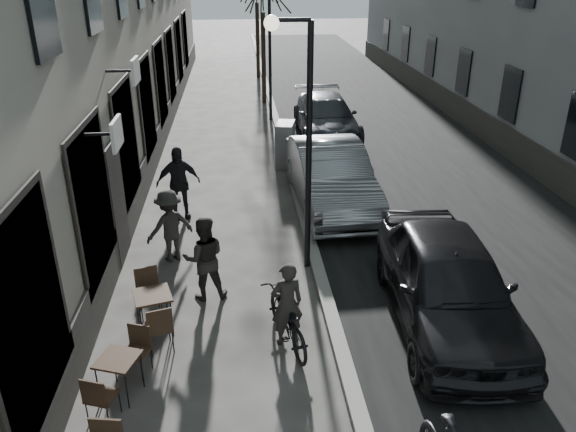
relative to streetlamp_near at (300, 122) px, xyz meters
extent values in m
cube|color=black|center=(4.02, 10.00, -3.16)|extent=(7.30, 60.00, 0.00)
cube|color=gray|center=(0.37, 10.00, -3.10)|extent=(0.25, 60.00, 0.12)
cylinder|color=black|center=(0.17, 0.00, -0.66)|extent=(0.12, 0.12, 5.00)
cylinder|color=black|center=(-0.18, 0.00, 1.84)|extent=(0.70, 0.08, 0.08)
sphere|color=#FFF2CC|center=(-0.53, 0.00, 1.79)|extent=(0.28, 0.28, 0.28)
cylinder|color=black|center=(0.17, 12.00, -0.66)|extent=(0.12, 0.12, 5.00)
cylinder|color=black|center=(0.07, 15.00, -1.21)|extent=(0.20, 0.20, 3.90)
cylinder|color=black|center=(0.07, 21.00, -1.21)|extent=(0.20, 0.20, 3.90)
cube|color=#322216|center=(-3.07, -3.62, -2.50)|extent=(0.71, 0.71, 0.04)
cylinder|color=black|center=(-3.37, -3.77, -2.84)|extent=(0.02, 0.02, 0.65)
cylinder|color=black|center=(-2.93, -3.92, -2.84)|extent=(0.02, 0.02, 0.65)
cylinder|color=black|center=(-3.22, -3.32, -2.84)|extent=(0.02, 0.02, 0.65)
cylinder|color=black|center=(-2.78, -3.48, -2.84)|extent=(0.02, 0.02, 0.65)
cube|color=#322216|center=(-2.76, -2.04, -2.43)|extent=(0.76, 0.76, 0.04)
cylinder|color=black|center=(-2.94, -2.36, -2.80)|extent=(0.02, 0.02, 0.71)
cylinder|color=black|center=(-2.45, -2.22, -2.80)|extent=(0.02, 0.02, 0.71)
cylinder|color=black|center=(-3.08, -1.87, -2.80)|extent=(0.02, 0.02, 0.71)
cylinder|color=black|center=(-2.59, -1.72, -2.80)|extent=(0.02, 0.02, 0.71)
cube|color=#5C5C5E|center=(0.27, 6.40, -2.46)|extent=(0.70, 1.02, 1.39)
imported|color=black|center=(-0.49, -2.57, -2.69)|extent=(1.03, 1.88, 0.94)
imported|color=#282522|center=(-0.49, -2.57, -2.39)|extent=(0.63, 0.49, 1.53)
imported|color=black|center=(-1.92, -1.00, -2.32)|extent=(0.87, 0.71, 1.68)
imported|color=#282623|center=(-2.71, 0.57, -2.35)|extent=(1.20, 1.03, 1.61)
imported|color=black|center=(-2.71, 2.76, -2.23)|extent=(1.17, 0.72, 1.86)
imported|color=black|center=(2.38, -2.22, -2.34)|extent=(2.27, 4.95, 1.64)
imported|color=gray|center=(1.17, 3.19, -2.34)|extent=(1.98, 5.08, 1.65)
imported|color=#31343A|center=(2.05, 9.53, -2.43)|extent=(2.06, 5.03, 1.46)
camera|label=1|loc=(-1.20, -10.38, 2.82)|focal=35.00mm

